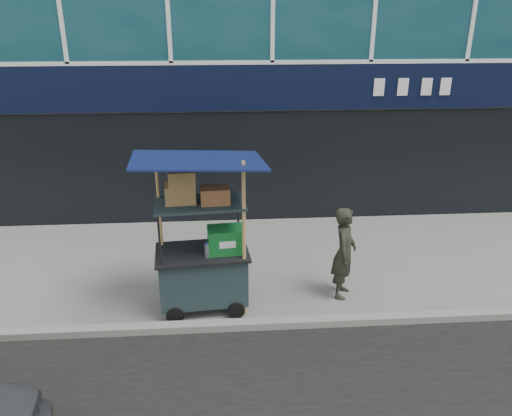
{
  "coord_description": "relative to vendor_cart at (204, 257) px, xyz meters",
  "views": [
    {
      "loc": [
        -1.05,
        -6.38,
        4.4
      ],
      "look_at": [
        -0.51,
        1.2,
        1.35
      ],
      "focal_mm": 35.0,
      "sensor_mm": 36.0,
      "label": 1
    }
  ],
  "objects": [
    {
      "name": "vendor_cart",
      "position": [
        0.0,
        0.0,
        0.0
      ],
      "size": [
        1.97,
        1.47,
        2.52
      ],
      "rotation": [
        0.0,
        0.0,
        0.09
      ],
      "color": "black",
      "rests_on": "ground"
    },
    {
      "name": "vendor_man",
      "position": [
        2.23,
        0.2,
        -0.11
      ],
      "size": [
        0.55,
        0.66,
        1.54
      ],
      "primitive_type": "imported",
      "rotation": [
        0.0,
        0.0,
        1.2
      ],
      "color": "#27291E",
      "rests_on": "ground"
    },
    {
      "name": "ground",
      "position": [
        1.37,
        -0.43,
        -0.88
      ],
      "size": [
        80.0,
        80.0,
        0.0
      ],
      "primitive_type": "plane",
      "color": "slate",
      "rests_on": "ground"
    },
    {
      "name": "curb",
      "position": [
        1.37,
        -0.63,
        -0.82
      ],
      "size": [
        80.0,
        0.18,
        0.12
      ],
      "primitive_type": "cube",
      "color": "gray",
      "rests_on": "ground"
    }
  ]
}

